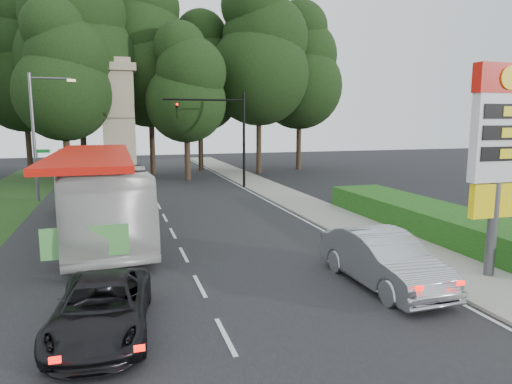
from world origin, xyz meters
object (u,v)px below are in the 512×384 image
object	(u,v)px
monument	(119,120)
streetlight_signs	(37,131)
transit_bus	(94,194)
suv_charcoal	(102,308)
sedan_silver	(383,259)
gas_station_pylon	(499,142)
traffic_signal_mast	(227,126)

from	to	relation	value
monument	streetlight_signs	bearing A→B (deg)	-121.97
streetlight_signs	transit_bus	distance (m)	11.00
streetlight_signs	suv_charcoal	distance (m)	21.22
monument	sedan_silver	bearing A→B (deg)	-74.78
gas_station_pylon	suv_charcoal	xyz separation A→B (m)	(-12.00, -0.44, -3.79)
streetlight_signs	sedan_silver	world-z (taller)	streetlight_signs
traffic_signal_mast	transit_bus	world-z (taller)	traffic_signal_mast
gas_station_pylon	suv_charcoal	size ratio (longest dim) A/B	1.45
gas_station_pylon	streetlight_signs	distance (m)	25.74
traffic_signal_mast	sedan_silver	size ratio (longest dim) A/B	1.39
suv_charcoal	transit_bus	bearing A→B (deg)	98.81
traffic_signal_mast	streetlight_signs	size ratio (longest dim) A/B	0.90
gas_station_pylon	monument	distance (m)	30.17
traffic_signal_mast	streetlight_signs	xyz separation A→B (m)	(-12.67, -1.99, -0.23)
traffic_signal_mast	streetlight_signs	bearing A→B (deg)	-171.08
monument	transit_bus	bearing A→B (deg)	-94.29
sedan_silver	suv_charcoal	world-z (taller)	sedan_silver
monument	transit_bus	xyz separation A→B (m)	(-1.35, -18.05, -3.25)
sedan_silver	suv_charcoal	xyz separation A→B (m)	(-8.30, -0.89, -0.19)
streetlight_signs	suv_charcoal	xyz separation A→B (m)	(4.19, -20.45, -3.78)
streetlight_signs	suv_charcoal	size ratio (longest dim) A/B	1.69
transit_bus	sedan_silver	size ratio (longest dim) A/B	2.58
transit_bus	streetlight_signs	bearing A→B (deg)	103.13
transit_bus	sedan_silver	distance (m)	13.03
gas_station_pylon	traffic_signal_mast	distance (m)	22.29
streetlight_signs	sedan_silver	size ratio (longest dim) A/B	1.55
traffic_signal_mast	sedan_silver	xyz separation A→B (m)	(-0.18, -21.56, -3.82)
gas_station_pylon	monument	size ratio (longest dim) A/B	0.68
traffic_signal_mast	suv_charcoal	bearing A→B (deg)	-110.70
transit_bus	sedan_silver	xyz separation A→B (m)	(8.85, -9.51, -1.00)
gas_station_pylon	sedan_silver	xyz separation A→B (m)	(-3.70, 0.45, -3.60)
sedan_silver	suv_charcoal	distance (m)	8.35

